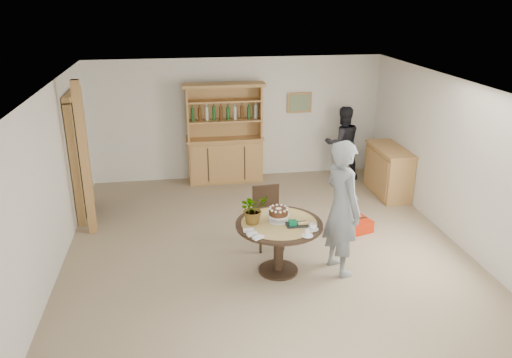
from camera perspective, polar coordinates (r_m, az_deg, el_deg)
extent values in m
plane|color=tan|center=(7.61, 1.31, -8.61)|extent=(7.00, 7.00, 0.00)
cube|color=white|center=(10.40, -2.13, 6.90)|extent=(6.00, 0.04, 2.50)
cube|color=white|center=(4.09, 10.68, -16.87)|extent=(6.00, 0.04, 2.50)
cube|color=white|center=(7.20, -22.80, -1.09)|extent=(0.04, 7.00, 2.50)
cube|color=white|center=(8.16, 22.60, 1.39)|extent=(0.04, 7.00, 2.50)
cube|color=white|center=(6.75, 1.48, 10.24)|extent=(6.00, 7.00, 0.04)
cube|color=tan|center=(10.54, 4.99, 8.69)|extent=(0.52, 0.03, 0.42)
cube|color=#59724C|center=(10.52, 5.01, 8.66)|extent=(0.44, 0.02, 0.34)
cube|color=black|center=(9.10, -19.59, 2.36)|extent=(0.10, 0.90, 2.10)
cube|color=tan|center=(8.63, -19.99, 1.34)|extent=(0.12, 0.10, 2.10)
cube|color=tan|center=(9.57, -18.99, 3.30)|extent=(0.12, 0.10, 2.10)
cube|color=tan|center=(8.84, -20.30, 9.03)|extent=(0.12, 1.10, 0.10)
cube|color=tan|center=(8.25, -19.01, 2.07)|extent=(0.12, 0.12, 2.50)
cube|color=tan|center=(10.34, -3.54, 2.18)|extent=(1.50, 0.50, 0.90)
cube|color=tan|center=(10.20, -3.60, 4.68)|extent=(1.56, 0.54, 0.04)
cube|color=tan|center=(10.16, -3.72, 7.82)|extent=(1.50, 0.04, 1.06)
cube|color=tan|center=(9.98, -7.85, 7.42)|extent=(0.04, 0.34, 1.06)
cube|color=tan|center=(10.11, 0.52, 7.79)|extent=(0.04, 0.34, 1.06)
cube|color=tan|center=(10.06, -3.62, 6.68)|extent=(1.44, 0.32, 0.03)
cube|color=tan|center=(9.97, -3.67, 8.92)|extent=(1.44, 0.32, 0.03)
cube|color=tan|center=(9.91, -3.71, 10.67)|extent=(1.62, 0.40, 0.06)
cylinder|color=#194C1E|center=(9.98, -6.86, 7.39)|extent=(0.07, 0.07, 0.28)
cylinder|color=#4C2D14|center=(9.99, -5.94, 7.44)|extent=(0.07, 0.07, 0.28)
cylinder|color=#B2BFB2|center=(10.00, -5.02, 7.48)|extent=(0.07, 0.07, 0.28)
cylinder|color=#194C1E|center=(10.01, -4.10, 7.52)|extent=(0.07, 0.07, 0.28)
cylinder|color=#4C2D14|center=(10.03, -3.18, 7.56)|extent=(0.07, 0.07, 0.28)
cylinder|color=#B2BFB2|center=(10.05, -2.26, 7.60)|extent=(0.07, 0.07, 0.28)
cylinder|color=#194C1E|center=(10.07, -1.35, 7.64)|extent=(0.07, 0.07, 0.28)
cylinder|color=#4C2D14|center=(10.09, -0.44, 7.67)|extent=(0.07, 0.07, 0.28)
cube|color=tan|center=(9.95, 14.90, 0.75)|extent=(0.50, 1.20, 0.90)
cube|color=tan|center=(9.81, 15.15, 3.33)|extent=(0.54, 1.26, 0.04)
cylinder|color=black|center=(6.86, 2.65, -5.20)|extent=(1.20, 1.20, 0.04)
cylinder|color=black|center=(7.03, 2.60, -7.92)|extent=(0.14, 0.14, 0.70)
cylinder|color=black|center=(7.20, 2.56, -10.33)|extent=(0.56, 0.56, 0.03)
cylinder|color=tan|center=(6.85, 2.66, -5.02)|extent=(1.04, 1.04, 0.01)
cube|color=black|center=(7.64, 1.48, -4.68)|extent=(0.46, 0.46, 0.04)
cube|color=black|center=(7.71, 1.12, -2.41)|extent=(0.42, 0.07, 0.46)
cube|color=black|center=(7.63, 1.13, -0.89)|extent=(0.42, 0.08, 0.05)
cube|color=black|center=(7.55, 0.52, -6.97)|extent=(0.04, 0.04, 0.44)
cube|color=black|center=(7.64, 3.15, -6.65)|extent=(0.04, 0.04, 0.44)
cube|color=black|center=(7.86, -0.16, -5.79)|extent=(0.04, 0.04, 0.44)
cube|color=black|center=(7.95, 2.37, -5.50)|extent=(0.04, 0.04, 0.44)
cylinder|color=white|center=(6.89, 2.57, -4.76)|extent=(0.28, 0.28, 0.01)
cylinder|color=white|center=(6.87, 2.58, -4.46)|extent=(0.05, 0.05, 0.08)
cylinder|color=white|center=(6.85, 2.58, -4.12)|extent=(0.30, 0.30, 0.01)
cylinder|color=#442113|center=(6.83, 2.59, -3.74)|extent=(0.26, 0.26, 0.09)
cylinder|color=white|center=(6.81, 2.60, -3.39)|extent=(0.08, 0.08, 0.01)
sphere|color=white|center=(6.84, 3.58, -3.33)|extent=(0.04, 0.04, 0.04)
sphere|color=white|center=(6.89, 3.34, -3.14)|extent=(0.04, 0.04, 0.04)
sphere|color=white|center=(6.92, 2.91, -3.02)|extent=(0.04, 0.04, 0.04)
sphere|color=white|center=(6.92, 2.40, -3.00)|extent=(0.04, 0.04, 0.04)
sphere|color=white|center=(6.90, 1.93, -3.08)|extent=(0.04, 0.04, 0.04)
sphere|color=white|center=(6.85, 1.64, -3.25)|extent=(0.04, 0.04, 0.04)
sphere|color=white|center=(6.79, 1.60, -3.46)|extent=(0.04, 0.04, 0.04)
sphere|color=white|center=(6.74, 1.83, -3.66)|extent=(0.04, 0.04, 0.04)
sphere|color=white|center=(6.71, 2.27, -3.79)|extent=(0.04, 0.04, 0.04)
sphere|color=white|center=(6.71, 2.80, -3.81)|extent=(0.04, 0.04, 0.04)
sphere|color=white|center=(6.73, 3.28, -3.72)|extent=(0.04, 0.04, 0.04)
sphere|color=white|center=(6.78, 3.56, -3.54)|extent=(0.04, 0.04, 0.04)
imported|color=#3F7233|center=(6.75, -0.32, -3.40)|extent=(0.47, 0.44, 0.42)
cube|color=black|center=(6.78, 4.69, -5.23)|extent=(0.30, 0.20, 0.01)
cube|color=#0B693D|center=(6.76, 4.20, -5.01)|extent=(0.10, 0.10, 0.06)
cube|color=#0B693D|center=(6.74, 4.21, -4.74)|extent=(0.11, 0.02, 0.01)
cylinder|color=white|center=(6.69, 6.52, -5.71)|extent=(0.15, 0.15, 0.01)
imported|color=white|center=(6.67, 6.53, -5.38)|extent=(0.10, 0.10, 0.08)
cylinder|color=white|center=(6.51, 5.89, -6.45)|extent=(0.15, 0.15, 0.01)
imported|color=white|center=(6.50, 5.90, -6.12)|extent=(0.08, 0.08, 0.07)
cube|color=white|center=(6.59, -0.84, -5.87)|extent=(0.14, 0.08, 0.03)
cube|color=white|center=(6.49, -0.43, -6.32)|extent=(0.16, 0.11, 0.03)
cube|color=white|center=(6.41, 0.24, -6.68)|extent=(0.16, 0.14, 0.03)
imported|color=slate|center=(6.89, 9.80, -3.29)|extent=(0.62, 0.79, 1.92)
imported|color=black|center=(10.52, 9.84, 4.07)|extent=(0.77, 0.61, 1.55)
cube|color=red|center=(8.40, 10.91, -5.29)|extent=(0.69, 0.55, 0.20)
cube|color=black|center=(8.35, 10.96, -4.64)|extent=(0.55, 0.19, 0.01)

